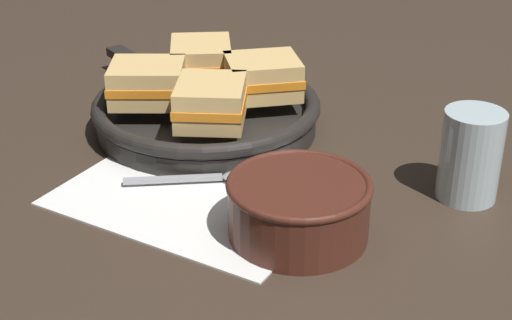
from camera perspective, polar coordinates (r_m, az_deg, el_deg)
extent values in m
plane|color=#382B21|center=(0.80, -0.61, -3.24)|extent=(4.00, 4.00, 0.00)
cube|color=white|center=(0.83, -3.80, -2.08)|extent=(0.30, 0.27, 0.00)
cylinder|color=#4C2319|center=(0.74, 3.12, -3.62)|extent=(0.13, 0.13, 0.06)
cylinder|color=gold|center=(0.73, 3.15, -2.56)|extent=(0.12, 0.12, 0.01)
torus|color=#4C2319|center=(0.72, 3.17, -1.80)|extent=(0.14, 0.14, 0.01)
cube|color=#9E9EA3|center=(0.84, -6.06, -1.39)|extent=(0.10, 0.05, 0.01)
ellipsoid|color=#9E9EA3|center=(0.84, -0.78, -1.16)|extent=(0.06, 0.05, 0.01)
cylinder|color=black|center=(0.96, -3.60, 2.90)|extent=(0.27, 0.27, 0.02)
torus|color=black|center=(0.95, -3.63, 4.05)|extent=(0.28, 0.28, 0.02)
cube|color=black|center=(1.11, -8.94, 7.08)|extent=(0.11, 0.09, 0.01)
cube|color=#DBB26B|center=(1.01, -3.99, 6.51)|extent=(0.10, 0.11, 0.02)
cube|color=orange|center=(1.00, -4.02, 7.26)|extent=(0.11, 0.11, 0.01)
cube|color=#DBB26B|center=(1.00, -4.05, 8.02)|extent=(0.10, 0.11, 0.02)
cube|color=#DBB26B|center=(0.94, -7.85, 4.80)|extent=(0.11, 0.10, 0.02)
cube|color=orange|center=(0.94, -7.90, 5.59)|extent=(0.11, 0.10, 0.01)
cube|color=#DBB26B|center=(0.93, -7.96, 6.39)|extent=(0.11, 0.10, 0.02)
cube|color=#DBB26B|center=(0.88, -3.29, 3.39)|extent=(0.10, 0.10, 0.02)
cube|color=orange|center=(0.88, -3.31, 4.23)|extent=(0.10, 0.11, 0.01)
cube|color=#DBB26B|center=(0.87, -3.34, 5.07)|extent=(0.10, 0.10, 0.02)
cube|color=#DBB26B|center=(0.95, 0.49, 5.29)|extent=(0.11, 0.11, 0.02)
cube|color=orange|center=(0.95, 0.49, 6.07)|extent=(0.11, 0.11, 0.01)
cube|color=#DBB26B|center=(0.94, 0.49, 6.87)|extent=(0.11, 0.11, 0.02)
cylinder|color=silver|center=(0.82, 15.34, 0.33)|extent=(0.06, 0.06, 0.10)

